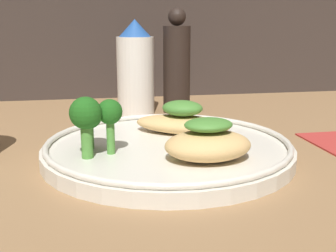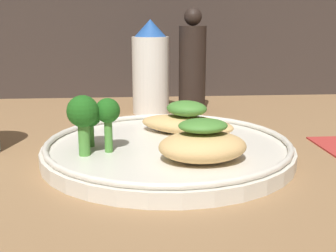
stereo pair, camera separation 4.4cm
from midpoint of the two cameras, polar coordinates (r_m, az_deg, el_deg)
name	(u,v)px [view 1 (the left image)]	position (r cm, az deg, el deg)	size (l,w,h in cm)	color
ground_plane	(168,162)	(44.71, -2.80, -4.89)	(180.00, 180.00, 1.00)	#936D47
plate	(168,148)	(44.26, -2.83, -3.07)	(26.13, 26.13, 2.00)	silver
grilled_meat_front	(208,143)	(38.92, 2.26, -2.33)	(8.55, 6.70, 3.94)	tan
grilled_meat_middle	(182,121)	(48.27, -0.63, 0.68)	(12.02, 9.32, 3.83)	tan
broccoli_bunch	(93,116)	(41.08, -13.20, 1.25)	(5.00, 5.94, 5.85)	#4C8E38
sauce_bottle	(135,69)	(65.39, -6.35, 7.62)	(5.70, 5.70, 14.38)	white
pepper_grinder	(177,66)	(66.13, -0.71, 8.16)	(4.20, 4.20, 16.11)	black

